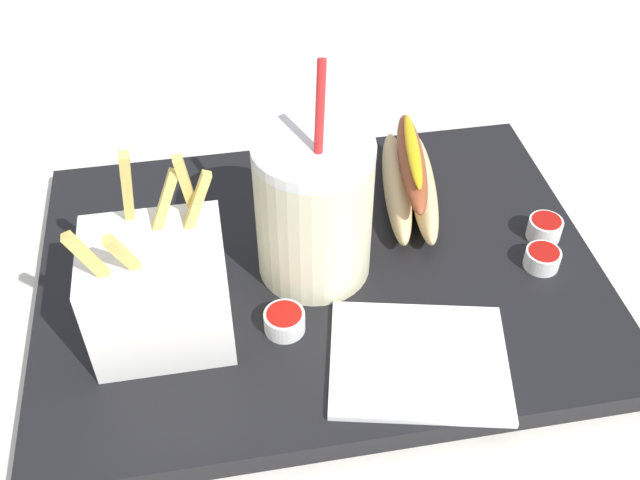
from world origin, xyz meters
TOP-DOWN VIEW (x-y plane):
  - ground_plane at (0.00, 0.00)m, footprint 2.40×2.40m
  - food_tray at (0.00, 0.00)m, footprint 0.49×0.36m
  - soda_cup at (-0.01, -0.00)m, footprint 0.10×0.10m
  - fries_basket at (-0.14, -0.05)m, footprint 0.11×0.09m
  - hot_dog_1 at (0.10, 0.07)m, footprint 0.07×0.17m
  - ketchup_cup_1 at (-0.04, -0.07)m, footprint 0.03×0.03m
  - ketchup_cup_2 at (0.19, -0.04)m, footprint 0.03×0.03m
  - ketchup_cup_3 at (0.21, 0.00)m, footprint 0.03×0.03m
  - napkin_stack at (0.06, -0.12)m, footprint 0.16×0.14m

SIDE VIEW (x-z plane):
  - ground_plane at x=0.00m, z-range -0.02..0.00m
  - food_tray at x=0.00m, z-range 0.00..0.02m
  - napkin_stack at x=0.06m, z-range 0.02..0.03m
  - ketchup_cup_2 at x=0.19m, z-range 0.02..0.04m
  - ketchup_cup_1 at x=-0.04m, z-range 0.02..0.04m
  - ketchup_cup_3 at x=0.21m, z-range 0.02..0.04m
  - hot_dog_1 at x=0.10m, z-range 0.01..0.08m
  - fries_basket at x=-0.14m, z-range -0.02..0.16m
  - soda_cup at x=-0.01m, z-range -0.01..0.19m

